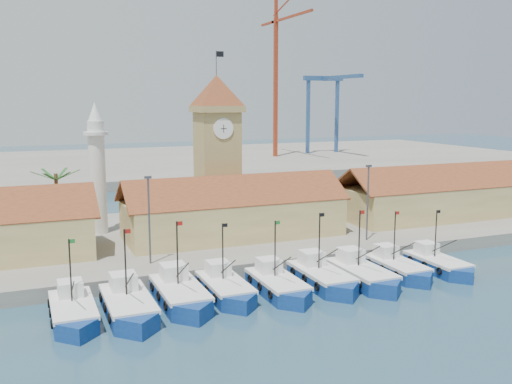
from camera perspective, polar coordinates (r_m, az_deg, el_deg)
name	(u,v)px	position (r m, az deg, el deg)	size (l,w,h in m)	color
ground	(309,299)	(53.29, 5.31, -10.64)	(400.00, 400.00, 0.00)	navy
quay	(223,235)	(74.27, -3.32, -4.29)	(140.00, 32.00, 1.50)	gray
terminal	(118,164)	(157.01, -13.65, 2.70)	(240.00, 80.00, 2.00)	gray
boat_0	(73,313)	(50.06, -17.79, -11.48)	(3.47, 9.50, 7.19)	navy
boat_1	(129,308)	(49.98, -12.59, -11.21)	(3.75, 10.28, 7.78)	navy
boat_2	(181,296)	(51.87, -7.51, -10.29)	(3.79, 10.37, 7.85)	navy
boat_3	(226,290)	(53.37, -3.00, -9.73)	(3.48, 9.54, 7.22)	navy
boat_4	(279,287)	(54.14, 2.29, -9.44)	(3.52, 9.63, 7.29)	navy
boat_5	(323,279)	(56.63, 6.73, -8.62)	(3.66, 10.02, 7.58)	navy
boat_6	(363,276)	(58.01, 10.68, -8.27)	(3.71, 10.16, 7.69)	navy
boat_7	(398,269)	(61.37, 14.04, -7.48)	(3.40, 9.31, 7.05)	navy
boat_8	(439,265)	(63.94, 17.87, -6.99)	(3.33, 9.13, 6.91)	navy
hall_center	(233,216)	(69.88, -2.27, -2.42)	(27.04, 10.13, 7.61)	#D5BF75
hall_right	(443,199)	(86.08, 18.16, -0.67)	(31.20, 10.13, 7.61)	#D5BF75
clock_tower	(217,147)	(74.37, -3.90, 4.48)	(5.80, 5.80, 22.70)	#A18C53
minaret	(97,168)	(73.28, -15.59, 2.34)	(3.00, 3.00, 16.30)	silver
palm_tree	(57,201)	(71.38, -19.26, -0.84)	(5.60, 5.03, 8.39)	brown
lamp_posts	(263,207)	(62.28, 0.68, -1.51)	(80.70, 0.25, 9.03)	#3F3F44
crane_red_right	(277,67)	(163.04, 2.16, 12.41)	(1.00, 31.46, 45.69)	#972F17
gantry	(328,93)	(173.49, 7.26, 9.78)	(13.00, 22.00, 23.20)	#2A4E82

